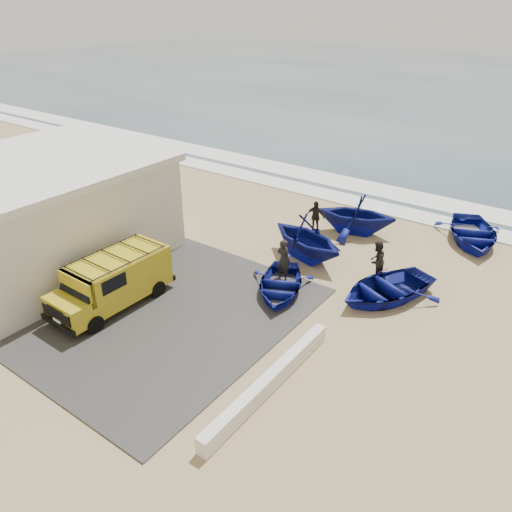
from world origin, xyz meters
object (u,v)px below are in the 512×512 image
Objects in this scene: van at (114,280)px; boat_near_left at (280,285)px; boat_near_right at (386,288)px; fisherman_front at (284,260)px; boat_far_right at (473,233)px; building at (37,212)px; parapet at (270,382)px; fisherman_back at (315,217)px; boat_mid_left at (306,238)px; boat_far_left at (356,214)px; fisherman_middle at (377,261)px.

van reaches higher than boat_near_left.
boat_near_right is 2.30× the size of fisherman_front.
boat_near_right is 0.95× the size of boat_far_right.
building is at bearing 174.50° from van.
fisherman_back is (-4.43, 10.24, 0.52)m from parapet.
boat_mid_left reaches higher than fisherman_back.
boat_far_left is at bearing 69.38° from van.
van is (5.34, -0.61, -1.11)m from building.
building is 10.46m from fisherman_front.
boat_far_right is at bearing 40.84° from building.
fisherman_front is at bearing -146.99° from boat_far_right.
boat_far_right is 9.55m from fisherman_front.
parapet is 11.66m from boat_far_left.
building is 14.11m from fisherman_middle.
boat_far_left reaches higher than boat_near_left.
boat_far_left reaches higher than boat_near_right.
van is at bearing 176.90° from parapet.
fisherman_front is (-3.89, -1.11, 0.46)m from boat_near_right.
parapet is at bearing -1.76° from boat_far_left.
fisherman_back is at bearing 75.60° from van.
boat_near_left is at bearing -36.56° from fisherman_middle.
van is at bearing -117.61° from boat_near_right.
fisherman_back is (-5.16, 3.58, 0.37)m from boat_near_right.
fisherman_front is at bearing 53.36° from van.
fisherman_back reaches higher than boat_near_right.
building is 1.57× the size of parapet.
parapet is at bearing -85.25° from boat_near_left.
boat_far_left is 4.39m from fisherman_middle.
fisherman_front is 3.71m from fisherman_middle.
boat_near_left is at bearing 125.29° from fisherman_front.
boat_near_left is 0.81× the size of boat_far_right.
boat_far_right is 2.61× the size of fisherman_middle.
building reaches higher than boat_mid_left.
fisherman_middle is (2.50, 3.19, 0.46)m from boat_near_left.
fisherman_back is at bearing 113.40° from parapet.
fisherman_middle is (3.15, 0.18, -0.19)m from boat_mid_left.
fisherman_middle reaches higher than boat_far_right.
boat_far_left is (-2.82, 11.30, 0.70)m from parapet.
building is at bearing -59.61° from fisherman_middle.
van is at bearing -111.02° from fisherman_back.
building is 2.31× the size of boat_near_right.
boat_far_right is at bearing -26.05° from boat_mid_left.
boat_far_left is (4.33, 10.91, -0.07)m from van.
boat_near_left is 6.74m from boat_far_left.
fisherman_middle is at bearing 28.85° from building.
building is 14.18m from boat_far_left.
boat_far_left is at bearing -179.01° from boat_far_right.
boat_near_right is at bearing 5.49° from boat_near_left.
boat_far_left is 2.27× the size of fisherman_middle.
boat_mid_left reaches higher than boat_far_right.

